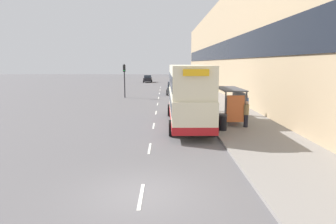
{
  "coord_description": "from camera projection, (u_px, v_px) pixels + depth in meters",
  "views": [
    {
      "loc": [
        0.81,
        -9.65,
        4.46
      ],
      "look_at": [
        1.12,
        20.35,
        -0.47
      ],
      "focal_mm": 32.0,
      "sensor_mm": 36.0,
      "label": 1
    }
  ],
  "objects": [
    {
      "name": "pedestrian_at_shelter",
      "position": [
        246.0,
        114.0,
        20.26
      ],
      "size": [
        0.36,
        0.36,
        1.8
      ],
      "color": "#23232D",
      "rests_on": "ground_plane"
    },
    {
      "name": "lane_mark_0",
      "position": [
        141.0,
        196.0,
        10.11
      ],
      "size": [
        0.12,
        2.0,
        0.01
      ],
      "color": "silver",
      "rests_on": "ground_plane"
    },
    {
      "name": "double_decker_bus_near",
      "position": [
        188.0,
        94.0,
        21.45
      ],
      "size": [
        2.85,
        10.81,
        4.3
      ],
      "color": "beige",
      "rests_on": "ground_plane"
    },
    {
      "name": "pedestrian_3",
      "position": [
        216.0,
        102.0,
        26.97
      ],
      "size": [
        0.32,
        0.32,
        1.61
      ],
      "color": "#23232D",
      "rests_on": "ground_plane"
    },
    {
      "name": "pavement",
      "position": [
        200.0,
        90.0,
        48.28
      ],
      "size": [
        5.0,
        93.0,
        0.14
      ],
      "color": "gray",
      "rests_on": "ground_plane"
    },
    {
      "name": "car_1",
      "position": [
        177.0,
        82.0,
        57.26
      ],
      "size": [
        2.03,
        4.41,
        1.79
      ],
      "color": "black",
      "rests_on": "ground_plane"
    },
    {
      "name": "bus_shelter",
      "position": [
        233.0,
        99.0,
        21.74
      ],
      "size": [
        1.6,
        4.2,
        2.48
      ],
      "color": "#4C4C51",
      "rests_on": "ground_plane"
    },
    {
      "name": "lane_mark_3",
      "position": [
        156.0,
        113.0,
        27.11
      ],
      "size": [
        0.12,
        2.0,
        0.01
      ],
      "color": "silver",
      "rests_on": "ground_plane"
    },
    {
      "name": "car_0",
      "position": [
        148.0,
        79.0,
        69.44
      ],
      "size": [
        1.99,
        3.86,
        1.67
      ],
      "rotation": [
        0.0,
        0.0,
        3.14
      ],
      "color": "black",
      "rests_on": "ground_plane"
    },
    {
      "name": "pedestrian_2",
      "position": [
        227.0,
        105.0,
        25.49
      ],
      "size": [
        0.32,
        0.32,
        1.59
      ],
      "color": "#23232D",
      "rests_on": "ground_plane"
    },
    {
      "name": "pedestrian_1",
      "position": [
        246.0,
        105.0,
        24.7
      ],
      "size": [
        0.33,
        0.33,
        1.69
      ],
      "color": "#23232D",
      "rests_on": "ground_plane"
    },
    {
      "name": "lane_mark_2",
      "position": [
        154.0,
        126.0,
        21.45
      ],
      "size": [
        0.12,
        2.0,
        0.01
      ],
      "color": "silver",
      "rests_on": "ground_plane"
    },
    {
      "name": "car_2",
      "position": [
        173.0,
        88.0,
        42.68
      ],
      "size": [
        1.92,
        4.3,
        1.83
      ],
      "color": "#4C5156",
      "rests_on": "ground_plane"
    },
    {
      "name": "lane_mark_7",
      "position": [
        160.0,
        90.0,
        49.78
      ],
      "size": [
        0.12,
        2.0,
        0.01
      ],
      "color": "silver",
      "rests_on": "ground_plane"
    },
    {
      "name": "lane_mark_5",
      "position": [
        159.0,
        98.0,
        38.45
      ],
      "size": [
        0.12,
        2.0,
        0.01
      ],
      "color": "silver",
      "rests_on": "ground_plane"
    },
    {
      "name": "lane_mark_1",
      "position": [
        150.0,
        148.0,
        15.78
      ],
      "size": [
        0.12,
        2.0,
        0.01
      ],
      "color": "silver",
      "rests_on": "ground_plane"
    },
    {
      "name": "lane_mark_8",
      "position": [
        161.0,
        87.0,
        55.45
      ],
      "size": [
        0.12,
        2.0,
        0.01
      ],
      "color": "silver",
      "rests_on": "ground_plane"
    },
    {
      "name": "lane_mark_6",
      "position": [
        159.0,
        93.0,
        44.11
      ],
      "size": [
        0.12,
        2.0,
        0.01
      ],
      "color": "silver",
      "rests_on": "ground_plane"
    },
    {
      "name": "terrace_facade",
      "position": [
        226.0,
        47.0,
        47.22
      ],
      "size": [
        3.1,
        93.0,
        13.74
      ],
      "color": "tan",
      "rests_on": "ground_plane"
    },
    {
      "name": "litter_bin",
      "position": [
        223.0,
        122.0,
        19.32
      ],
      "size": [
        0.55,
        0.55,
        1.05
      ],
      "color": "black",
      "rests_on": "ground_plane"
    },
    {
      "name": "traffic_light_far_kerb",
      "position": [
        124.0,
        75.0,
        38.42
      ],
      "size": [
        0.3,
        0.32,
        4.32
      ],
      "color": "black",
      "rests_on": "ground_plane"
    },
    {
      "name": "ground_plane",
      "position": [
        141.0,
        195.0,
        10.24
      ],
      "size": [
        220.0,
        220.0,
        0.0
      ],
      "primitive_type": "plane",
      "color": "#5B595B"
    },
    {
      "name": "lane_mark_4",
      "position": [
        158.0,
        104.0,
        32.78
      ],
      "size": [
        0.12,
        2.0,
        0.01
      ],
      "color": "silver",
      "rests_on": "ground_plane"
    }
  ]
}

